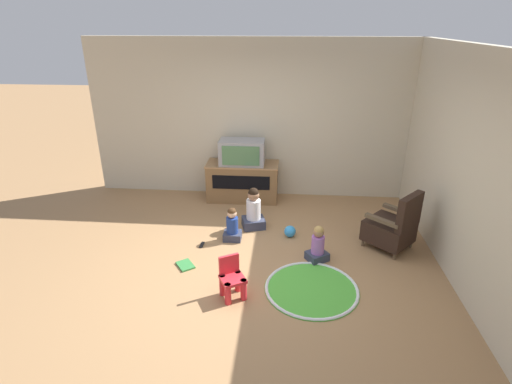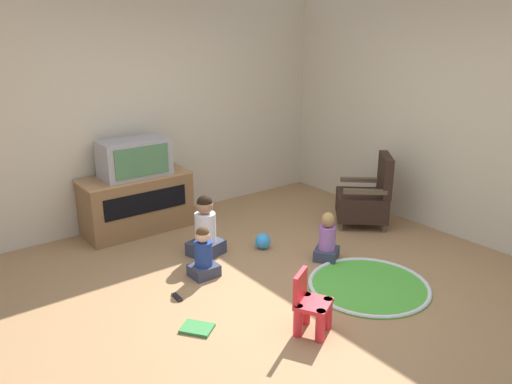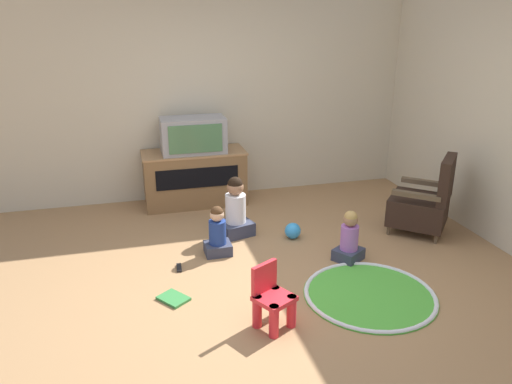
% 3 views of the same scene
% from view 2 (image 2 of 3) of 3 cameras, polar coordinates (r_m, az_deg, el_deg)
% --- Properties ---
extents(ground_plane, '(30.00, 30.00, 0.00)m').
position_cam_2_polar(ground_plane, '(4.53, 2.43, -11.92)').
color(ground_plane, '#9E754C').
extents(wall_back, '(5.62, 0.12, 2.72)m').
position_cam_2_polar(wall_back, '(6.06, -14.46, 9.02)').
color(wall_back, beige).
rests_on(wall_back, ground_plane).
extents(wall_right, '(0.12, 5.59, 2.72)m').
position_cam_2_polar(wall_right, '(5.87, 23.82, 7.76)').
color(wall_right, beige).
rests_on(wall_right, ground_plane).
extents(tv_cabinet, '(1.25, 0.53, 0.67)m').
position_cam_2_polar(tv_cabinet, '(5.95, -13.46, -1.14)').
color(tv_cabinet, brown).
rests_on(tv_cabinet, ground_plane).
extents(television, '(0.76, 0.41, 0.42)m').
position_cam_2_polar(television, '(5.77, -13.71, 3.80)').
color(television, '#939399').
rests_on(television, tv_cabinet).
extents(black_armchair, '(0.79, 0.79, 0.87)m').
position_cam_2_polar(black_armchair, '(6.10, 12.48, -0.75)').
color(black_armchair, brown).
rests_on(black_armchair, ground_plane).
extents(yellow_kid_chair, '(0.36, 0.35, 0.50)m').
position_cam_2_polar(yellow_kid_chair, '(4.00, 6.25, -13.03)').
color(yellow_kid_chair, red).
rests_on(yellow_kid_chair, ground_plane).
extents(play_mat, '(1.13, 1.13, 0.04)m').
position_cam_2_polar(play_mat, '(4.81, 12.75, -10.35)').
color(play_mat, green).
rests_on(play_mat, ground_plane).
extents(child_watching_left, '(0.26, 0.23, 0.51)m').
position_cam_2_polar(child_watching_left, '(4.81, -6.03, -7.17)').
color(child_watching_left, '#33384C').
rests_on(child_watching_left, ground_plane).
extents(child_watching_center, '(0.34, 0.33, 0.51)m').
position_cam_2_polar(child_watching_center, '(5.17, 8.13, -5.36)').
color(child_watching_center, '#33384C').
rests_on(child_watching_center, ground_plane).
extents(child_watching_right, '(0.40, 0.37, 0.65)m').
position_cam_2_polar(child_watching_right, '(5.23, -5.80, -4.25)').
color(child_watching_right, '#33384C').
rests_on(child_watching_right, ground_plane).
extents(toy_ball, '(0.17, 0.17, 0.17)m').
position_cam_2_polar(toy_ball, '(5.41, 0.78, -5.63)').
color(toy_ball, '#3399E5').
rests_on(toy_ball, ground_plane).
extents(book, '(0.29, 0.31, 0.02)m').
position_cam_2_polar(book, '(4.12, -6.71, -15.23)').
color(book, '#337F3D').
rests_on(book, ground_plane).
extents(remote_control, '(0.05, 0.15, 0.02)m').
position_cam_2_polar(remote_control, '(4.56, -9.02, -11.77)').
color(remote_control, black).
rests_on(remote_control, ground_plane).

